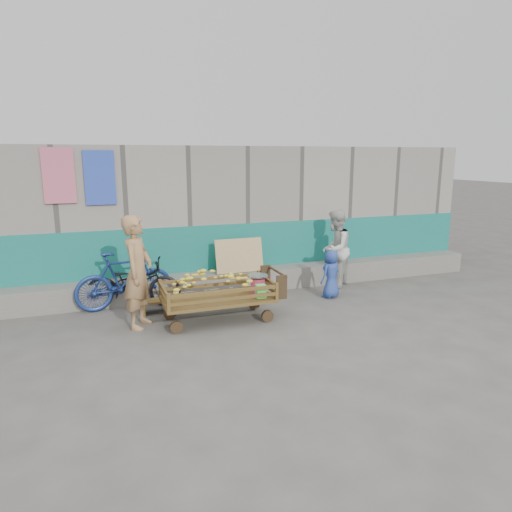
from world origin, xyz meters
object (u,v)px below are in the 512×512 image
object	(u,v)px
bicycle_dark	(134,283)
vendor_man	(138,272)
banana_cart	(216,288)
woman	(335,249)
child	(331,274)
bicycle_blue	(124,280)
bench	(165,302)

from	to	relation	value
bicycle_dark	vendor_man	bearing A→B (deg)	-164.82
banana_cart	woman	distance (m)	3.22
woman	child	world-z (taller)	woman
woman	bicycle_blue	xyz separation A→B (m)	(-4.40, 0.07, -0.30)
woman	bench	bearing A→B (deg)	-36.50
woman	bicycle_blue	distance (m)	4.41
banana_cart	bench	bearing A→B (deg)	134.21
bench	child	distance (m)	3.31
bench	child	size ratio (longest dim) A/B	1.00
banana_cart	woman	bearing A→B (deg)	21.90
banana_cart	bicycle_dark	distance (m)	1.79
vendor_man	woman	world-z (taller)	vendor_man
bicycle_blue	bicycle_dark	bearing A→B (deg)	-98.80
bench	vendor_man	distance (m)	1.08
bicycle_dark	bicycle_blue	bearing A→B (deg)	105.18
vendor_man	woman	xyz separation A→B (m)	(4.24, 1.01, -0.10)
vendor_man	bicycle_dark	size ratio (longest dim) A/B	1.07
bench	bicycle_blue	world-z (taller)	bicycle_blue
banana_cart	bicycle_dark	bearing A→B (deg)	134.77
woman	banana_cart	bearing A→B (deg)	-20.94
bench	woman	size ratio (longest dim) A/B	0.58
bench	banana_cart	bearing A→B (deg)	-45.79
banana_cart	vendor_man	bearing A→B (deg)	171.46
bench	vendor_man	bearing A→B (deg)	-129.88
bench	bicycle_dark	xyz separation A→B (m)	(-0.50, 0.48, 0.28)
bicycle_dark	bicycle_blue	xyz separation A→B (m)	(-0.16, 0.00, 0.08)
vendor_man	bicycle_blue	world-z (taller)	vendor_man
vendor_man	child	xyz separation A→B (m)	(3.78, 0.34, -0.45)
banana_cart	vendor_man	xyz separation A→B (m)	(-1.26, 0.19, 0.34)
vendor_man	bench	bearing A→B (deg)	-13.99
banana_cart	woman	xyz separation A→B (m)	(2.98, 1.20, 0.25)
vendor_man	child	bearing A→B (deg)	-58.96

